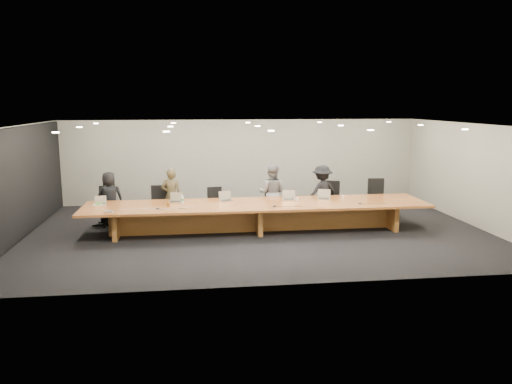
# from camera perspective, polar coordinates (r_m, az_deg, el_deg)

# --- Properties ---
(ground) EXTENTS (12.00, 12.00, 0.00)m
(ground) POSITION_cam_1_polar(r_m,az_deg,el_deg) (13.28, 0.17, -4.48)
(ground) COLOR black
(ground) RESTS_ON ground
(back_wall) EXTENTS (12.00, 0.02, 2.80)m
(back_wall) POSITION_cam_1_polar(r_m,az_deg,el_deg) (16.93, -1.62, 3.53)
(back_wall) COLOR #B7B4A7
(back_wall) RESTS_ON ground
(left_wall_panel) EXTENTS (0.08, 7.84, 2.74)m
(left_wall_panel) POSITION_cam_1_polar(r_m,az_deg,el_deg) (13.57, -25.56, 0.75)
(left_wall_panel) COLOR black
(left_wall_panel) RESTS_ON ground
(conference_table) EXTENTS (9.00, 1.80, 0.75)m
(conference_table) POSITION_cam_1_polar(r_m,az_deg,el_deg) (13.15, 0.17, -2.29)
(conference_table) COLOR brown
(conference_table) RESTS_ON ground
(chair_far_left) EXTENTS (0.68, 0.68, 1.10)m
(chair_far_left) POSITION_cam_1_polar(r_m,az_deg,el_deg) (14.36, -16.89, -1.54)
(chair_far_left) COLOR black
(chair_far_left) RESTS_ON ground
(chair_left) EXTENTS (0.56, 0.56, 1.09)m
(chair_left) POSITION_cam_1_polar(r_m,az_deg,el_deg) (14.21, -10.99, -1.44)
(chair_left) COLOR black
(chair_left) RESTS_ON ground
(chair_mid_left) EXTENTS (0.60, 0.60, 1.00)m
(chair_mid_left) POSITION_cam_1_polar(r_m,az_deg,el_deg) (14.26, -4.56, -1.42)
(chair_mid_left) COLOR black
(chair_mid_left) RESTS_ON ground
(chair_mid_right) EXTENTS (0.56, 0.56, 1.04)m
(chair_mid_right) POSITION_cam_1_polar(r_m,az_deg,el_deg) (14.53, 1.92, -1.08)
(chair_mid_right) COLOR black
(chair_mid_right) RESTS_ON ground
(chair_right) EXTENTS (0.71, 0.71, 1.10)m
(chair_right) POSITION_cam_1_polar(r_m,az_deg,el_deg) (14.88, 8.61, -0.83)
(chair_right) COLOR black
(chair_right) RESTS_ON ground
(chair_far_right) EXTENTS (0.65, 0.65, 1.15)m
(chair_far_right) POSITION_cam_1_polar(r_m,az_deg,el_deg) (15.24, 13.70, -0.63)
(chair_far_right) COLOR black
(chair_far_right) RESTS_ON ground
(person_a) EXTENTS (0.79, 0.58, 1.49)m
(person_a) POSITION_cam_1_polar(r_m,az_deg,el_deg) (14.41, -16.37, -0.69)
(person_a) COLOR black
(person_a) RESTS_ON ground
(person_b) EXTENTS (0.59, 0.41, 1.57)m
(person_b) POSITION_cam_1_polar(r_m,az_deg,el_deg) (14.15, -9.64, -0.45)
(person_b) COLOR #3E3621
(person_b) RESTS_ON ground
(person_c) EXTENTS (0.95, 0.85, 1.62)m
(person_c) POSITION_cam_1_polar(r_m,az_deg,el_deg) (14.32, 1.81, -0.08)
(person_c) COLOR slate
(person_c) RESTS_ON ground
(person_d) EXTENTS (1.17, 0.92, 1.59)m
(person_d) POSITION_cam_1_polar(r_m,az_deg,el_deg) (14.58, 7.55, -0.05)
(person_d) COLOR black
(person_d) RESTS_ON ground
(laptop_a) EXTENTS (0.32, 0.26, 0.23)m
(laptop_a) POSITION_cam_1_polar(r_m,az_deg,el_deg) (13.54, -17.33, -0.91)
(laptop_a) COLOR tan
(laptop_a) RESTS_ON conference_table
(laptop_b) EXTENTS (0.37, 0.30, 0.26)m
(laptop_b) POSITION_cam_1_polar(r_m,az_deg,el_deg) (13.40, -9.19, -0.62)
(laptop_b) COLOR tan
(laptop_b) RESTS_ON conference_table
(laptop_c) EXTENTS (0.38, 0.32, 0.26)m
(laptop_c) POSITION_cam_1_polar(r_m,az_deg,el_deg) (13.42, -3.42, -0.48)
(laptop_c) COLOR tan
(laptop_c) RESTS_ON conference_table
(laptop_d) EXTENTS (0.38, 0.31, 0.27)m
(laptop_d) POSITION_cam_1_polar(r_m,az_deg,el_deg) (13.56, 3.76, -0.37)
(laptop_d) COLOR #C1B093
(laptop_d) RESTS_ON conference_table
(laptop_e) EXTENTS (0.40, 0.34, 0.27)m
(laptop_e) POSITION_cam_1_polar(r_m,az_deg,el_deg) (13.78, 7.76, -0.26)
(laptop_e) COLOR tan
(laptop_e) RESTS_ON conference_table
(water_bottle) EXTENTS (0.09, 0.09, 0.22)m
(water_bottle) POSITION_cam_1_polar(r_m,az_deg,el_deg) (13.17, -8.43, -0.87)
(water_bottle) COLOR silver
(water_bottle) RESTS_ON conference_table
(amber_mug) EXTENTS (0.10, 0.10, 0.09)m
(amber_mug) POSITION_cam_1_polar(r_m,az_deg,el_deg) (12.89, -10.00, -1.45)
(amber_mug) COLOR brown
(amber_mug) RESTS_ON conference_table
(paper_cup_near) EXTENTS (0.08, 0.08, 0.09)m
(paper_cup_near) POSITION_cam_1_polar(r_m,az_deg,el_deg) (13.40, 4.72, -0.88)
(paper_cup_near) COLOR silver
(paper_cup_near) RESTS_ON conference_table
(paper_cup_far) EXTENTS (0.09, 0.09, 0.09)m
(paper_cup_far) POSITION_cam_1_polar(r_m,az_deg,el_deg) (13.94, 9.93, -0.58)
(paper_cup_far) COLOR silver
(paper_cup_far) RESTS_ON conference_table
(notepad) EXTENTS (0.29, 0.24, 0.02)m
(notepad) POSITION_cam_1_polar(r_m,az_deg,el_deg) (13.54, -17.48, -1.37)
(notepad) COLOR silver
(notepad) RESTS_ON conference_table
(lime_gadget) EXTENTS (0.17, 0.10, 0.03)m
(lime_gadget) POSITION_cam_1_polar(r_m,az_deg,el_deg) (13.54, -17.54, -1.29)
(lime_gadget) COLOR green
(lime_gadget) RESTS_ON notepad
(av_box) EXTENTS (0.22, 0.18, 0.03)m
(av_box) POSITION_cam_1_polar(r_m,az_deg,el_deg) (12.59, -16.43, -2.14)
(av_box) COLOR #A9A9AE
(av_box) RESTS_ON conference_table
(mic_left) EXTENTS (0.15, 0.15, 0.03)m
(mic_left) POSITION_cam_1_polar(r_m,az_deg,el_deg) (12.67, -11.19, -1.84)
(mic_left) COLOR black
(mic_left) RESTS_ON conference_table
(mic_center) EXTENTS (0.16, 0.16, 0.03)m
(mic_center) POSITION_cam_1_polar(r_m,az_deg,el_deg) (12.71, 2.13, -1.60)
(mic_center) COLOR black
(mic_center) RESTS_ON conference_table
(mic_right) EXTENTS (0.14, 0.14, 0.03)m
(mic_right) POSITION_cam_1_polar(r_m,az_deg,el_deg) (13.31, 11.81, -1.28)
(mic_right) COLOR black
(mic_right) RESTS_ON conference_table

